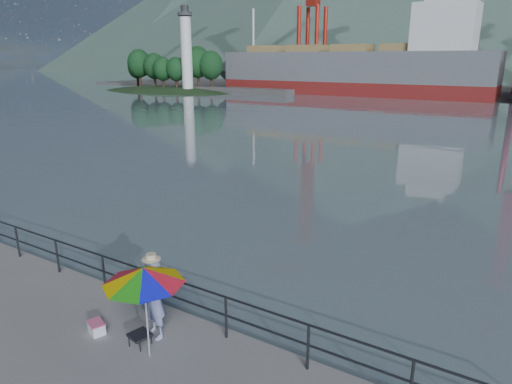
# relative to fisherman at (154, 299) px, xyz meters

# --- Properties ---
(guardrail) EXTENTS (22.00, 0.06, 1.03)m
(guardrail) POSITION_rel_fisherman_xyz_m (-1.64, 0.79, -0.40)
(guardrail) COLOR #2D3033
(guardrail) RESTS_ON ground
(lighthouse_islet) EXTENTS (48.00, 26.40, 19.20)m
(lighthouse_islet) POSITION_rel_fisherman_xyz_m (-56.61, 61.08, -0.66)
(lighthouse_islet) COLOR #263F1E
(lighthouse_islet) RESTS_ON ground
(fisherman) EXTENTS (0.76, 0.59, 1.84)m
(fisherman) POSITION_rel_fisherman_xyz_m (0.00, 0.00, 0.00)
(fisherman) COLOR #374394
(fisherman) RESTS_ON ground
(beach_umbrella) EXTENTS (1.81, 1.81, 2.02)m
(beach_umbrella) POSITION_rel_fisherman_xyz_m (0.40, -0.61, 0.93)
(beach_umbrella) COLOR white
(beach_umbrella) RESTS_ON ground
(folding_stool) EXTENTS (0.51, 0.51, 0.28)m
(folding_stool) POSITION_rel_fisherman_xyz_m (-0.04, -0.45, -0.77)
(folding_stool) COLOR black
(folding_stool) RESTS_ON ground
(cooler_bag) EXTENTS (0.49, 0.40, 0.24)m
(cooler_bag) POSITION_rel_fisherman_xyz_m (-1.21, -0.65, -0.80)
(cooler_bag) COLOR silver
(cooler_bag) RESTS_ON ground
(fishing_rod) EXTENTS (0.53, 1.64, 1.21)m
(fishing_rod) POSITION_rel_fisherman_xyz_m (-0.61, 1.20, -0.92)
(fishing_rod) COLOR black
(fishing_rod) RESTS_ON ground
(bulk_carrier) EXTENTS (47.34, 8.19, 14.50)m
(bulk_carrier) POSITION_rel_fisherman_xyz_m (-21.79, 71.75, 3.27)
(bulk_carrier) COLOR maroon
(bulk_carrier) RESTS_ON ground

